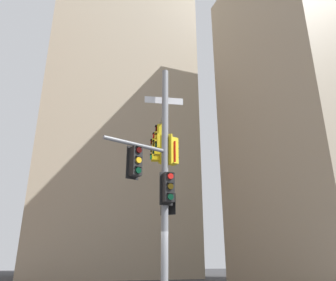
% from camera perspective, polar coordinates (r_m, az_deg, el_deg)
% --- Properties ---
extents(building_tower_right, '(12.55, 12.55, 28.74)m').
position_cam_1_polar(building_tower_right, '(31.85, 24.24, 5.24)').
color(building_tower_right, tan).
rests_on(building_tower_right, ground).
extents(building_mid_block, '(16.79, 16.79, 50.85)m').
position_cam_1_polar(building_mid_block, '(45.83, -9.34, 11.29)').
color(building_mid_block, tan).
rests_on(building_mid_block, ground).
extents(signal_pole_assembly, '(3.20, 3.65, 8.69)m').
position_cam_1_polar(signal_pole_assembly, '(12.19, -1.24, -3.75)').
color(signal_pole_assembly, gray).
rests_on(signal_pole_assembly, ground).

